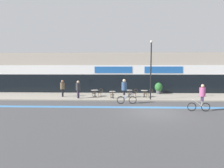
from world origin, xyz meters
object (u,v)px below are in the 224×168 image
at_px(bistro_table_0, 95,92).
at_px(cafe_chair_3_near, 145,93).
at_px(cyclist_1, 202,96).
at_px(pedestrian_far_end, 62,87).
at_px(cafe_chair_2_near, 130,93).
at_px(bistro_table_2, 129,92).
at_px(lamp_post, 151,66).
at_px(cafe_chair_3_side, 150,92).
at_px(cafe_chair_0_near, 94,93).
at_px(bistro_table_1, 112,93).
at_px(bistro_table_3, 144,92).
at_px(cyclist_0, 125,89).
at_px(cafe_chair_0_side, 100,92).
at_px(pedestrian_near_end, 78,88).
at_px(cafe_chair_1_near, 112,94).
at_px(cafe_chair_2_side, 135,92).
at_px(planter_pot, 159,88).

distance_m(bistro_table_0, cafe_chair_3_near, 5.57).
xyz_separation_m(cyclist_1, pedestrian_far_end, (-12.46, 6.06, 0.03)).
bearing_deg(cafe_chair_2_near, cafe_chair_3_near, -84.01).
xyz_separation_m(bistro_table_2, pedestrian_far_end, (-7.46, 0.10, 0.55)).
bearing_deg(lamp_post, cafe_chair_3_side, 81.15).
relative_size(bistro_table_2, cafe_chair_0_near, 0.86).
xyz_separation_m(bistro_table_1, cyclist_1, (6.85, -5.45, 0.57)).
bearing_deg(bistro_table_2, bistro_table_3, 7.25).
xyz_separation_m(cafe_chair_2_near, cyclist_0, (-0.64, -2.64, 0.70)).
bearing_deg(cafe_chair_3_side, cyclist_1, 108.00).
bearing_deg(cafe_chair_2_near, bistro_table_3, -64.69).
height_order(cafe_chair_3_near, pedestrian_far_end, pedestrian_far_end).
xyz_separation_m(cafe_chair_3_near, lamp_post, (0.37, -1.06, 2.85)).
distance_m(bistro_table_1, cafe_chair_0_side, 1.60).
xyz_separation_m(cafe_chair_3_near, pedestrian_near_end, (-7.12, -0.54, 0.59)).
distance_m(bistro_table_0, cafe_chair_2_near, 3.97).
height_order(bistro_table_2, cafe_chair_1_near, cafe_chair_1_near).
xyz_separation_m(bistro_table_3, cyclist_0, (-2.31, -3.48, 0.70)).
bearing_deg(lamp_post, pedestrian_far_end, 170.56).
bearing_deg(bistro_table_2, cyclist_1, -50.01).
bearing_deg(cafe_chair_2_side, bistro_table_1, 13.59).
relative_size(bistro_table_1, cafe_chair_1_near, 0.78).
bearing_deg(cafe_chair_0_near, cafe_chair_3_side, -90.77).
distance_m(cyclist_1, pedestrian_far_end, 13.86).
height_order(cafe_chair_3_near, pedestrian_near_end, pedestrian_near_end).
distance_m(bistro_table_3, pedestrian_far_end, 9.16).
bearing_deg(pedestrian_near_end, pedestrian_far_end, 167.34).
bearing_deg(bistro_table_3, pedestrian_near_end, -170.74).
bearing_deg(cafe_chair_0_side, cafe_chair_1_near, 125.81).
bearing_deg(cyclist_0, bistro_table_2, 76.04).
bearing_deg(cafe_chair_3_near, cafe_chair_1_near, 108.07).
xyz_separation_m(bistro_table_0, cafe_chair_3_near, (5.53, -0.69, -0.01)).
distance_m(bistro_table_0, bistro_table_3, 5.54).
bearing_deg(cafe_chair_2_side, bistro_table_0, -1.58).
relative_size(bistro_table_2, cafe_chair_2_side, 0.86).
bearing_deg(cafe_chair_2_side, cafe_chair_0_near, 6.40).
xyz_separation_m(cafe_chair_1_near, cyclist_0, (1.22, -2.14, 0.70)).
bearing_deg(cafe_chair_1_near, bistro_table_1, 4.16).
xyz_separation_m(cafe_chair_2_near, cafe_chair_3_near, (1.66, 0.21, 0.00)).
distance_m(bistro_table_0, cafe_chair_0_near, 0.63).
distance_m(cafe_chair_0_near, cafe_chair_3_side, 6.18).
bearing_deg(bistro_table_1, planter_pot, 29.77).
bearing_deg(cafe_chair_1_near, cafe_chair_3_near, -73.69).
relative_size(bistro_table_1, cafe_chair_0_side, 0.78).
distance_m(bistro_table_2, bistro_table_3, 1.69).
height_order(cafe_chair_0_side, cafe_chair_3_side, same).
bearing_deg(cafe_chair_3_near, cafe_chair_0_side, 88.32).
bearing_deg(cyclist_0, bistro_table_0, 129.35).
relative_size(cafe_chair_2_side, pedestrian_far_end, 0.49).
distance_m(cafe_chair_3_near, cyclist_0, 3.74).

